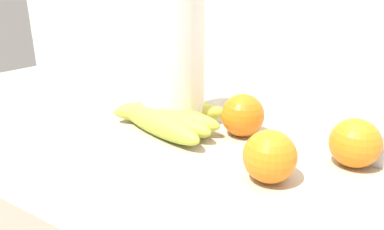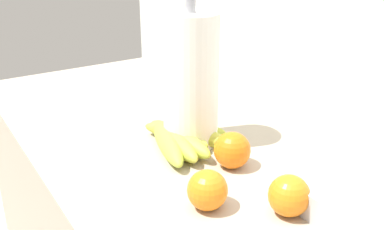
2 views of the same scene
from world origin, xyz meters
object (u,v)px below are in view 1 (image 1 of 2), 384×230
at_px(banana_bunch, 163,116).
at_px(orange_far_right, 355,143).
at_px(paper_towel_roll, 172,46).
at_px(orange_back_right, 270,156).
at_px(orange_back_left, 243,115).

xyz_separation_m(banana_bunch, orange_far_right, (0.31, 0.02, 0.01)).
xyz_separation_m(banana_bunch, paper_towel_roll, (-0.00, 0.03, 0.12)).
bearing_deg(orange_back_right, orange_back_left, 127.32).
bearing_deg(banana_bunch, orange_far_right, 4.45).
bearing_deg(banana_bunch, orange_back_left, 17.56).
bearing_deg(banana_bunch, paper_towel_roll, 93.73).
xyz_separation_m(orange_back_right, paper_towel_roll, (-0.23, 0.11, 0.11)).
bearing_deg(orange_back_left, paper_towel_roll, -176.33).
height_order(orange_far_right, orange_back_left, orange_back_left).
xyz_separation_m(orange_far_right, orange_back_right, (-0.08, -0.10, -0.00)).
xyz_separation_m(orange_far_right, orange_back_left, (-0.18, 0.02, 0.00)).
bearing_deg(orange_back_right, orange_far_right, 50.23).
bearing_deg(orange_back_left, orange_far_right, -5.90).
bearing_deg(orange_back_left, banana_bunch, -162.44).
relative_size(orange_far_right, orange_back_right, 1.01).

